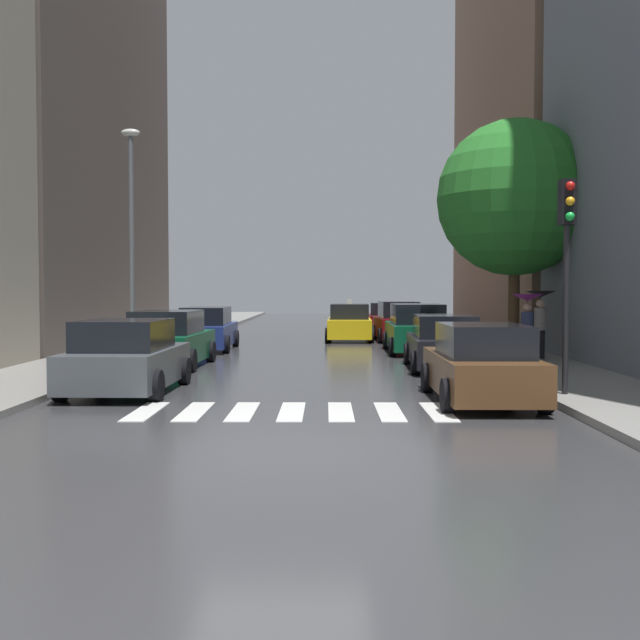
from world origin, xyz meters
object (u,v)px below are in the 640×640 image
parked_car_left_second (169,340)px  parked_car_left_third (207,330)px  parked_car_right_nearest (481,365)px  traffic_light_right_corner (567,238)px  parked_car_right_fourth (398,323)px  street_tree_right (515,198)px  parked_car_left_nearest (126,358)px  parked_car_right_second (444,344)px  parked_car_right_third (416,330)px  parked_car_right_fifth (386,319)px  pedestrian_foreground (540,310)px  taxi_midroad (349,323)px  pedestrian_near_tree (527,314)px  lamp_post_left (131,226)px

parked_car_left_second → parked_car_left_third: parked_car_left_second is taller
parked_car_right_nearest → traffic_light_right_corner: (1.70, 0.07, 2.55)m
parked_car_right_fourth → street_tree_right: size_ratio=0.55×
parked_car_left_nearest → parked_car_right_second: size_ratio=0.96×
parked_car_left_nearest → traffic_light_right_corner: 9.62m
parked_car_left_second → parked_car_right_third: bearing=-55.3°
parked_car_right_fourth → parked_car_left_nearest: bearing=153.5°
parked_car_right_second → parked_car_right_fourth: size_ratio=1.06×
parked_car_left_nearest → parked_car_right_third: parked_car_right_third is taller
parked_car_left_nearest → street_tree_right: size_ratio=0.56×
parked_car_left_second → parked_car_right_third: size_ratio=0.94×
parked_car_right_fifth → pedestrian_foreground: (3.42, -16.03, 0.87)m
parked_car_left_nearest → taxi_midroad: 17.66m
parked_car_left_second → taxi_midroad: bearing=-24.5°
parked_car_left_second → pedestrian_foreground: size_ratio=2.18×
traffic_light_right_corner → parked_car_right_nearest: bearing=-177.5°
parked_car_left_second → traffic_light_right_corner: 11.83m
pedestrian_near_tree → parked_car_right_third: bearing=41.0°
parked_car_left_second → pedestrian_near_tree: bearing=-89.3°
parked_car_right_nearest → parked_car_right_fifth: (0.04, 24.10, 0.00)m
pedestrian_foreground → traffic_light_right_corner: size_ratio=0.48×
taxi_midroad → street_tree_right: bearing=-148.8°
parked_car_right_fifth → pedestrian_near_tree: size_ratio=2.46×
taxi_midroad → pedestrian_foreground: pedestrian_foreground is taller
parked_car_right_third → traffic_light_right_corner: size_ratio=1.11×
parked_car_right_third → street_tree_right: size_ratio=0.63×
parked_car_right_second → lamp_post_left: lamp_post_left is taller
parked_car_right_nearest → parked_car_right_second: (0.21, 6.16, -0.01)m
parked_car_left_second → street_tree_right: bearing=-75.0°
taxi_midroad → parked_car_right_fifth: bearing=-17.9°
parked_car_left_nearest → parked_car_right_fifth: 23.97m
parked_car_left_nearest → taxi_midroad: taxi_midroad is taller
pedestrian_foreground → parked_car_right_nearest: bearing=140.8°
parked_car_right_fifth → taxi_midroad: 6.31m
taxi_midroad → traffic_light_right_corner: 18.64m
pedestrian_foreground → traffic_light_right_corner: bearing=151.6°
lamp_post_left → pedestrian_near_tree: bearing=-11.1°
taxi_midroad → pedestrian_foreground: 11.54m
lamp_post_left → parked_car_right_third: bearing=17.2°
pedestrian_near_tree → parked_car_right_fourth: bearing=28.4°
parked_car_left_nearest → traffic_light_right_corner: (9.19, -1.27, 2.53)m
parked_car_right_nearest → lamp_post_left: lamp_post_left is taller
parked_car_left_nearest → lamp_post_left: size_ratio=0.59×
parked_car_right_fifth → lamp_post_left: bearing=151.2°
parked_car_right_nearest → taxi_midroad: taxi_midroad is taller
parked_car_right_nearest → parked_car_right_third: parked_car_right_third is taller
parked_car_right_fourth → taxi_midroad: (-2.10, 0.34, -0.04)m
pedestrian_foreground → pedestrian_near_tree: pedestrian_foreground is taller
parked_car_left_third → street_tree_right: 11.96m
parked_car_left_third → lamp_post_left: (-1.76, -3.99, 3.52)m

